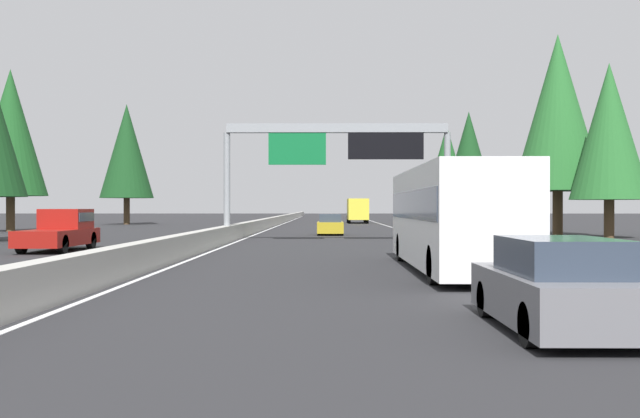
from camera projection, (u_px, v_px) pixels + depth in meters
The scene contains 16 objects.
ground_plane at pixel (264, 230), 61.43m from camera, with size 320.00×320.00×0.00m, color #262628.
median_barrier at pixel (277, 220), 81.43m from camera, with size 180.00×0.56×0.90m, color #ADAAA3.
shoulder_stripe_right at pixel (390, 227), 71.33m from camera, with size 160.00×0.16×0.01m, color silver.
shoulder_stripe_median at pixel (275, 227), 71.43m from camera, with size 160.00×0.16×0.01m, color silver.
sign_gantry_overhead at pixel (340, 148), 40.65m from camera, with size 0.50×12.68×6.60m.
sedan_near_center at pixel (557, 288), 11.42m from camera, with size 4.40×1.80×1.47m.
bus_mid_center at pixel (451, 215), 22.26m from camera, with size 11.50×2.55×3.10m.
sedan_near_right at pixel (330, 225), 51.19m from camera, with size 4.40×1.80×1.47m.
box_truck_far_center at pixel (357, 210), 88.66m from camera, with size 8.50×2.40×2.95m.
oncoming_near at pixel (61, 230), 32.67m from camera, with size 5.60×2.00×1.86m.
conifer_right_near at pixel (609, 132), 45.44m from camera, with size 4.82×4.82×10.97m.
conifer_right_mid at pixel (558, 113), 50.80m from camera, with size 6.17×6.17×14.03m.
conifer_right_far at pixel (469, 157), 68.73m from camera, with size 4.83×4.83×10.97m.
conifer_right_distant at pixel (447, 162), 108.73m from camera, with size 6.24×6.24×14.18m.
conifer_left_mid at pixel (10, 133), 58.06m from camera, with size 5.71×5.71×12.97m.
conifer_left_far at pixel (127, 151), 81.71m from camera, with size 5.94×5.94×13.51m.
Camera 1 is at (-1.38, -5.27, 1.95)m, focal length 40.95 mm.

